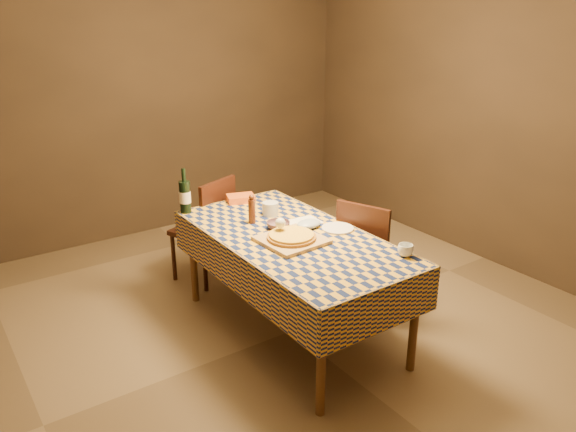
{
  "coord_description": "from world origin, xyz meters",
  "views": [
    {
      "loc": [
        -2.08,
        -2.94,
        2.29
      ],
      "look_at": [
        0.0,
        0.05,
        0.9
      ],
      "focal_mm": 35.0,
      "sensor_mm": 36.0,
      "label": 1
    }
  ],
  "objects_px": {
    "bowl": "(278,225)",
    "wine_bottle": "(185,196)",
    "pizza": "(292,236)",
    "chair_right": "(368,251)",
    "dining_table": "(292,246)",
    "chair_far": "(209,224)",
    "cutting_board": "(291,240)",
    "white_plate": "(338,228)"
  },
  "relations": [
    {
      "from": "bowl",
      "to": "chair_far",
      "type": "height_order",
      "value": "chair_far"
    },
    {
      "from": "bowl",
      "to": "chair_right",
      "type": "xyz_separation_m",
      "value": [
        0.64,
        -0.26,
        -0.27
      ]
    },
    {
      "from": "pizza",
      "to": "chair_right",
      "type": "bearing_deg",
      "value": -1.23
    },
    {
      "from": "dining_table",
      "to": "cutting_board",
      "type": "xyz_separation_m",
      "value": [
        -0.07,
        -0.09,
        0.09
      ]
    },
    {
      "from": "pizza",
      "to": "chair_far",
      "type": "height_order",
      "value": "chair_far"
    },
    {
      "from": "wine_bottle",
      "to": "chair_far",
      "type": "bearing_deg",
      "value": 37.61
    },
    {
      "from": "dining_table",
      "to": "chair_right",
      "type": "bearing_deg",
      "value": -9.08
    },
    {
      "from": "white_plate",
      "to": "chair_far",
      "type": "relative_size",
      "value": 0.25
    },
    {
      "from": "bowl",
      "to": "wine_bottle",
      "type": "xyz_separation_m",
      "value": [
        -0.4,
        0.69,
        0.11
      ]
    },
    {
      "from": "dining_table",
      "to": "bowl",
      "type": "relative_size",
      "value": 11.01
    },
    {
      "from": "dining_table",
      "to": "chair_far",
      "type": "height_order",
      "value": "chair_far"
    },
    {
      "from": "pizza",
      "to": "bowl",
      "type": "bearing_deg",
      "value": 76.83
    },
    {
      "from": "cutting_board",
      "to": "chair_far",
      "type": "distance_m",
      "value": 1.2
    },
    {
      "from": "dining_table",
      "to": "bowl",
      "type": "xyz_separation_m",
      "value": [
        -0.01,
        0.16,
        0.1
      ]
    },
    {
      "from": "pizza",
      "to": "white_plate",
      "type": "bearing_deg",
      "value": -0.5
    },
    {
      "from": "wine_bottle",
      "to": "chair_right",
      "type": "bearing_deg",
      "value": -42.47
    },
    {
      "from": "cutting_board",
      "to": "chair_far",
      "type": "height_order",
      "value": "chair_far"
    },
    {
      "from": "wine_bottle",
      "to": "chair_far",
      "type": "relative_size",
      "value": 0.38
    },
    {
      "from": "bowl",
      "to": "wine_bottle",
      "type": "height_order",
      "value": "wine_bottle"
    },
    {
      "from": "wine_bottle",
      "to": "white_plate",
      "type": "relative_size",
      "value": 1.53
    },
    {
      "from": "pizza",
      "to": "bowl",
      "type": "xyz_separation_m",
      "value": [
        0.06,
        0.25,
        -0.01
      ]
    },
    {
      "from": "cutting_board",
      "to": "dining_table",
      "type": "bearing_deg",
      "value": 52.64
    },
    {
      "from": "chair_far",
      "to": "wine_bottle",
      "type": "bearing_deg",
      "value": -142.39
    },
    {
      "from": "dining_table",
      "to": "chair_right",
      "type": "distance_m",
      "value": 0.66
    },
    {
      "from": "bowl",
      "to": "cutting_board",
      "type": "bearing_deg",
      "value": -103.17
    },
    {
      "from": "wine_bottle",
      "to": "dining_table",
      "type": "bearing_deg",
      "value": -64.46
    },
    {
      "from": "dining_table",
      "to": "wine_bottle",
      "type": "bearing_deg",
      "value": 115.54
    },
    {
      "from": "cutting_board",
      "to": "pizza",
      "type": "relative_size",
      "value": 1.05
    },
    {
      "from": "pizza",
      "to": "dining_table",
      "type": "bearing_deg",
      "value": 52.64
    },
    {
      "from": "wine_bottle",
      "to": "white_plate",
      "type": "xyz_separation_m",
      "value": [
        0.74,
        -0.94,
        -0.12
      ]
    },
    {
      "from": "dining_table",
      "to": "cutting_board",
      "type": "relative_size",
      "value": 4.66
    },
    {
      "from": "dining_table",
      "to": "pizza",
      "type": "relative_size",
      "value": 4.88
    },
    {
      "from": "white_plate",
      "to": "pizza",
      "type": "bearing_deg",
      "value": 179.5
    },
    {
      "from": "cutting_board",
      "to": "white_plate",
      "type": "bearing_deg",
      "value": -0.5
    },
    {
      "from": "bowl",
      "to": "chair_far",
      "type": "distance_m",
      "value": 0.97
    },
    {
      "from": "pizza",
      "to": "white_plate",
      "type": "height_order",
      "value": "pizza"
    },
    {
      "from": "white_plate",
      "to": "wine_bottle",
      "type": "bearing_deg",
      "value": 128.29
    },
    {
      "from": "dining_table",
      "to": "wine_bottle",
      "type": "relative_size",
      "value": 5.25
    },
    {
      "from": "bowl",
      "to": "chair_far",
      "type": "relative_size",
      "value": 0.18
    },
    {
      "from": "dining_table",
      "to": "chair_far",
      "type": "distance_m",
      "value": 1.1
    },
    {
      "from": "wine_bottle",
      "to": "pizza",
      "type": "bearing_deg",
      "value": -70.02
    },
    {
      "from": "white_plate",
      "to": "chair_right",
      "type": "distance_m",
      "value": 0.39
    }
  ]
}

